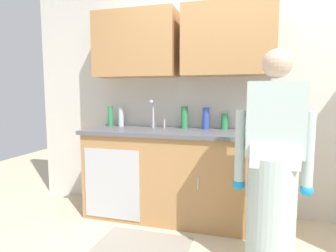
{
  "coord_description": "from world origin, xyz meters",
  "views": [
    {
      "loc": [
        0.16,
        -2.12,
        1.32
      ],
      "look_at": [
        -0.6,
        0.55,
        1.0
      ],
      "focal_mm": 30.2,
      "sensor_mm": 36.0,
      "label": 1
    }
  ],
  "objects_px": {
    "person_at_sink": "(272,182)",
    "bottle_cleaner_spray": "(206,118)",
    "sponge": "(249,133)",
    "bottle_soap": "(224,121)",
    "cup_by_sink": "(258,126)",
    "bottle_water_short": "(184,117)",
    "sink": "(152,131)",
    "bottle_water_tall": "(121,117)",
    "bottle_dish_liquid": "(110,116)"
  },
  "relations": [
    {
      "from": "bottle_soap",
      "to": "bottle_cleaner_spray",
      "type": "distance_m",
      "value": 0.2
    },
    {
      "from": "bottle_cleaner_spray",
      "to": "sponge",
      "type": "bearing_deg",
      "value": -35.67
    },
    {
      "from": "cup_by_sink",
      "to": "bottle_dish_liquid",
      "type": "bearing_deg",
      "value": -179.15
    },
    {
      "from": "bottle_dish_liquid",
      "to": "bottle_water_tall",
      "type": "height_order",
      "value": "bottle_dish_liquid"
    },
    {
      "from": "bottle_soap",
      "to": "cup_by_sink",
      "type": "xyz_separation_m",
      "value": [
        0.34,
        -0.04,
        -0.04
      ]
    },
    {
      "from": "cup_by_sink",
      "to": "sponge",
      "type": "distance_m",
      "value": 0.33
    },
    {
      "from": "bottle_water_tall",
      "to": "bottle_water_short",
      "type": "bearing_deg",
      "value": 0.19
    },
    {
      "from": "sink",
      "to": "bottle_water_short",
      "type": "relative_size",
      "value": 2.07
    },
    {
      "from": "sink",
      "to": "bottle_cleaner_spray",
      "type": "bearing_deg",
      "value": 18.69
    },
    {
      "from": "sink",
      "to": "bottle_cleaner_spray",
      "type": "relative_size",
      "value": 2.16
    },
    {
      "from": "bottle_water_tall",
      "to": "bottle_soap",
      "type": "bearing_deg",
      "value": 1.98
    },
    {
      "from": "bottle_water_short",
      "to": "sponge",
      "type": "distance_m",
      "value": 0.76
    },
    {
      "from": "bottle_water_tall",
      "to": "sponge",
      "type": "relative_size",
      "value": 1.98
    },
    {
      "from": "bottle_water_short",
      "to": "bottle_water_tall",
      "type": "bearing_deg",
      "value": -179.81
    },
    {
      "from": "bottle_dish_liquid",
      "to": "bottle_water_short",
      "type": "xyz_separation_m",
      "value": [
        0.88,
        0.03,
        0.0
      ]
    },
    {
      "from": "sink",
      "to": "person_at_sink",
      "type": "height_order",
      "value": "person_at_sink"
    },
    {
      "from": "cup_by_sink",
      "to": "bottle_water_short",
      "type": "bearing_deg",
      "value": 179.69
    },
    {
      "from": "bottle_water_short",
      "to": "cup_by_sink",
      "type": "relative_size",
      "value": 2.48
    },
    {
      "from": "bottle_soap",
      "to": "bottle_water_tall",
      "type": "relative_size",
      "value": 0.77
    },
    {
      "from": "person_at_sink",
      "to": "sponge",
      "type": "bearing_deg",
      "value": 104.87
    },
    {
      "from": "bottle_dish_liquid",
      "to": "bottle_soap",
      "type": "bearing_deg",
      "value": 2.92
    },
    {
      "from": "bottle_dish_liquid",
      "to": "bottle_water_short",
      "type": "height_order",
      "value": "bottle_water_short"
    },
    {
      "from": "person_at_sink",
      "to": "bottle_cleaner_spray",
      "type": "bearing_deg",
      "value": 123.18
    },
    {
      "from": "cup_by_sink",
      "to": "sponge",
      "type": "xyz_separation_m",
      "value": [
        -0.08,
        -0.31,
        -0.03
      ]
    },
    {
      "from": "sink",
      "to": "bottle_water_short",
      "type": "bearing_deg",
      "value": 30.12
    },
    {
      "from": "bottle_water_short",
      "to": "sponge",
      "type": "bearing_deg",
      "value": -24.89
    },
    {
      "from": "sink",
      "to": "bottle_dish_liquid",
      "type": "relative_size",
      "value": 2.14
    },
    {
      "from": "sink",
      "to": "sponge",
      "type": "bearing_deg",
      "value": -7.96
    },
    {
      "from": "person_at_sink",
      "to": "bottle_cleaner_spray",
      "type": "relative_size",
      "value": 7.01
    },
    {
      "from": "sink",
      "to": "sponge",
      "type": "xyz_separation_m",
      "value": [
        0.99,
        -0.14,
        0.03
      ]
    },
    {
      "from": "person_at_sink",
      "to": "sponge",
      "type": "xyz_separation_m",
      "value": [
        -0.16,
        0.62,
        0.26
      ]
    },
    {
      "from": "bottle_water_short",
      "to": "cup_by_sink",
      "type": "height_order",
      "value": "bottle_water_short"
    },
    {
      "from": "bottle_soap",
      "to": "bottle_water_short",
      "type": "height_order",
      "value": "bottle_water_short"
    },
    {
      "from": "person_at_sink",
      "to": "cup_by_sink",
      "type": "relative_size",
      "value": 16.67
    },
    {
      "from": "person_at_sink",
      "to": "bottle_water_short",
      "type": "height_order",
      "value": "person_at_sink"
    },
    {
      "from": "person_at_sink",
      "to": "bottle_water_tall",
      "type": "bearing_deg",
      "value": 149.88
    },
    {
      "from": "bottle_water_tall",
      "to": "bottle_cleaner_spray",
      "type": "relative_size",
      "value": 0.94
    },
    {
      "from": "sink",
      "to": "bottle_water_tall",
      "type": "distance_m",
      "value": 0.5
    },
    {
      "from": "sponge",
      "to": "bottle_dish_liquid",
      "type": "bearing_deg",
      "value": 169.5
    },
    {
      "from": "bottle_cleaner_spray",
      "to": "bottle_water_short",
      "type": "height_order",
      "value": "bottle_water_short"
    },
    {
      "from": "bottle_dish_liquid",
      "to": "bottle_cleaner_spray",
      "type": "distance_m",
      "value": 1.11
    },
    {
      "from": "person_at_sink",
      "to": "bottle_dish_liquid",
      "type": "bearing_deg",
      "value": 152.34
    },
    {
      "from": "bottle_soap",
      "to": "sponge",
      "type": "relative_size",
      "value": 1.53
    },
    {
      "from": "bottle_water_tall",
      "to": "person_at_sink",
      "type": "bearing_deg",
      "value": -30.12
    },
    {
      "from": "bottle_dish_liquid",
      "to": "bottle_cleaner_spray",
      "type": "xyz_separation_m",
      "value": [
        1.11,
        0.03,
        -0.0
      ]
    },
    {
      "from": "person_at_sink",
      "to": "bottle_soap",
      "type": "height_order",
      "value": "person_at_sink"
    },
    {
      "from": "bottle_cleaner_spray",
      "to": "sponge",
      "type": "relative_size",
      "value": 2.1
    },
    {
      "from": "bottle_soap",
      "to": "cup_by_sink",
      "type": "height_order",
      "value": "bottle_soap"
    },
    {
      "from": "bottle_cleaner_spray",
      "to": "person_at_sink",
      "type": "bearing_deg",
      "value": -56.82
    },
    {
      "from": "bottle_soap",
      "to": "sink",
      "type": "bearing_deg",
      "value": -163.6
    }
  ]
}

